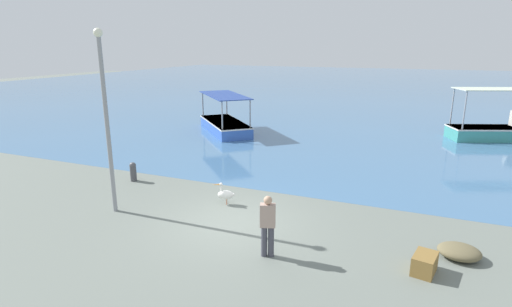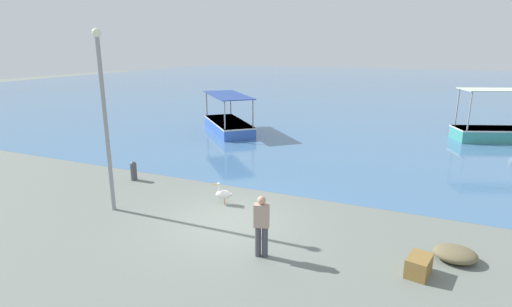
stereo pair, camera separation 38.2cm
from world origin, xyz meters
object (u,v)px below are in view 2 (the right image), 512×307
fisherman_standing (262,224)px  net_pile (455,254)px  fishing_boat_far_left (228,124)px  lamp_post (105,113)px  cargo_crate (419,266)px  pelican (223,194)px  mooring_bollard (134,170)px  fishing_boat_outer (511,130)px

fisherman_standing → net_pile: 5.08m
fishing_boat_far_left → fisherman_standing: fishing_boat_far_left is taller
lamp_post → fishing_boat_far_left: bearing=100.4°
fisherman_standing → cargo_crate: fisherman_standing is taller
pelican → mooring_bollard: bearing=170.2°
mooring_bollard → fisherman_standing: 8.10m
cargo_crate → fishing_boat_outer: bearing=76.3°
mooring_bollard → fishing_boat_outer: bearing=43.3°
mooring_bollard → net_pile: 12.07m
cargo_crate → lamp_post: bearing=179.4°
pelican → lamp_post: 4.74m
net_pile → pelican: bearing=172.8°
fishing_boat_far_left → cargo_crate: size_ratio=7.09×
pelican → lamp_post: (-3.19, -1.93, 2.94)m
fishing_boat_outer → cargo_crate: bearing=-103.7°
net_pile → fishing_boat_outer: bearing=78.2°
mooring_bollard → fisherman_standing: size_ratio=0.47×
lamp_post → fisherman_standing: size_ratio=3.50×
fishing_boat_outer → lamp_post: lamp_post is taller
pelican → mooring_bollard: (-4.64, 0.80, 0.05)m
pelican → cargo_crate: 6.78m
net_pile → cargo_crate: size_ratio=1.42×
fisherman_standing → net_pile: size_ratio=1.57×
pelican → net_pile: pelican is taller
fishing_boat_outer → lamp_post: size_ratio=1.05×
fishing_boat_far_left → net_pile: bearing=-42.6°
net_pile → cargo_crate: 1.39m
fishing_boat_outer → cargo_crate: size_ratio=8.17×
fishing_boat_outer → net_pile: size_ratio=5.74×
fishing_boat_far_left → net_pile: (12.83, -11.81, -0.33)m
pelican → net_pile: (7.30, -0.92, -0.20)m
mooring_bollard → fisherman_standing: fisherman_standing is taller
fisherman_standing → cargo_crate: 3.96m
fishing_boat_far_left → lamp_post: size_ratio=0.91×
fishing_boat_outer → cargo_crate: fishing_boat_outer is taller
fishing_boat_outer → pelican: (-10.69, -15.26, -0.28)m
fishing_boat_far_left → lamp_post: bearing=-79.6°
fishing_boat_far_left → cargo_crate: fishing_boat_far_left is taller
lamp_post → cargo_crate: (9.65, -0.10, -3.07)m
cargo_crate → fishing_boat_far_left: bearing=132.9°
net_pile → lamp_post: bearing=-174.5°
lamp_post → cargo_crate: size_ratio=7.80×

